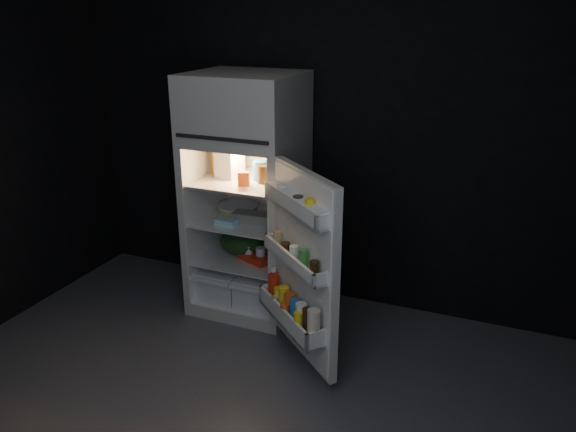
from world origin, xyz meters
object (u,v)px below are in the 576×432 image
at_px(milk_jug, 229,161).
at_px(egg_carton, 255,218).
at_px(refrigerator, 248,187).
at_px(fridge_door, 301,270).
at_px(yogurt_tray, 256,257).

height_order(milk_jug, egg_carton, milk_jug).
height_order(refrigerator, fridge_door, refrigerator).
distance_m(milk_jug, yogurt_tray, 0.74).
relative_size(refrigerator, fridge_door, 1.46).
height_order(milk_jug, yogurt_tray, milk_jug).
distance_m(refrigerator, yogurt_tray, 0.53).
bearing_deg(yogurt_tray, egg_carton, 131.71).
xyz_separation_m(fridge_door, milk_jug, (-0.79, 0.60, 0.47)).
bearing_deg(fridge_door, egg_carton, 136.66).
bearing_deg(refrigerator, egg_carton, -45.30).
height_order(refrigerator, egg_carton, refrigerator).
xyz_separation_m(fridge_door, yogurt_tray, (-0.56, 0.52, -0.23)).
distance_m(fridge_door, egg_carton, 0.78).
bearing_deg(refrigerator, fridge_door, -43.64).
distance_m(refrigerator, milk_jug, 0.23).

